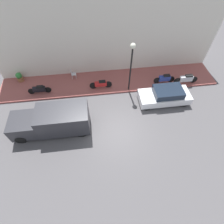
# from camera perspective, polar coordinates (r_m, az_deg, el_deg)

# --- Properties ---
(ground_plane) EXTENTS (60.00, 60.00, 0.00)m
(ground_plane) POSITION_cam_1_polar(r_m,az_deg,el_deg) (12.80, 1.72, -6.15)
(ground_plane) COLOR #514F51
(sidewalk) EXTENTS (2.98, 19.08, 0.14)m
(sidewalk) POSITION_cam_1_polar(r_m,az_deg,el_deg) (16.07, -0.95, 9.93)
(sidewalk) COLOR #934C47
(sidewalk) RESTS_ON ground_plane
(building_facade) EXTENTS (0.30, 19.08, 6.53)m
(building_facade) POSITION_cam_1_polar(r_m,az_deg,el_deg) (15.52, -1.87, 22.80)
(building_facade) COLOR silver
(building_facade) RESTS_ON ground_plane
(parked_car) EXTENTS (1.70, 4.07, 1.31)m
(parked_car) POSITION_cam_1_polar(r_m,az_deg,el_deg) (14.69, 16.94, 5.16)
(parked_car) COLOR silver
(parked_car) RESTS_ON ground_plane
(delivery_van) EXTENTS (1.92, 5.35, 1.97)m
(delivery_van) POSITION_cam_1_polar(r_m,az_deg,el_deg) (12.75, -19.07, -2.75)
(delivery_van) COLOR #2D2D33
(delivery_van) RESTS_ON ground_plane
(motorcycle_red) EXTENTS (0.30, 1.91, 0.76)m
(motorcycle_red) POSITION_cam_1_polar(r_m,az_deg,el_deg) (15.13, -3.67, 9.08)
(motorcycle_red) COLOR #B21E1E
(motorcycle_red) RESTS_ON sidewalk
(motorcycle_blue) EXTENTS (0.30, 1.86, 0.83)m
(motorcycle_blue) POSITION_cam_1_polar(r_m,az_deg,el_deg) (16.26, 16.79, 10.44)
(motorcycle_blue) COLOR navy
(motorcycle_blue) RESTS_ON sidewalk
(motorcycle_black) EXTENTS (0.30, 1.89, 0.75)m
(motorcycle_black) POSITION_cam_1_polar(r_m,az_deg,el_deg) (15.86, -22.62, 6.83)
(motorcycle_black) COLOR black
(motorcycle_black) RESTS_ON sidewalk
(scooter_silver) EXTENTS (0.30, 2.13, 0.88)m
(scooter_silver) POSITION_cam_1_polar(r_m,az_deg,el_deg) (16.80, 23.07, 9.91)
(scooter_silver) COLOR #B7B7BF
(scooter_silver) RESTS_ON sidewalk
(streetlamp) EXTENTS (0.40, 0.40, 4.31)m
(streetlamp) POSITION_cam_1_polar(r_m,az_deg,el_deg) (13.35, 6.45, 16.96)
(streetlamp) COLOR black
(streetlamp) RESTS_ON sidewalk
(potted_plant) EXTENTS (0.52, 0.52, 0.86)m
(potted_plant) POSITION_cam_1_polar(r_m,az_deg,el_deg) (17.78, -27.98, 10.05)
(potted_plant) COLOR brown
(potted_plant) RESTS_ON sidewalk
(cafe_chair) EXTENTS (0.40, 0.40, 0.91)m
(cafe_chair) POSITION_cam_1_polar(r_m,az_deg,el_deg) (16.41, -12.73, 12.23)
(cafe_chair) COLOR silver
(cafe_chair) RESTS_ON sidewalk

